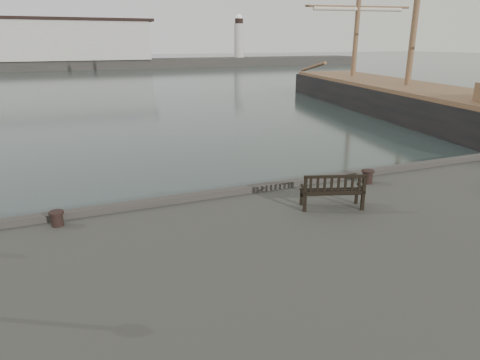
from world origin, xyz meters
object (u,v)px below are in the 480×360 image
(bollard_right, at_px, (368,177))
(tall_ship_main, at_px, (405,105))
(bollard_left, at_px, (57,219))
(bench, at_px, (332,197))

(bollard_right, distance_m, tall_ship_main, 25.70)
(bollard_left, relative_size, bollard_right, 0.88)
(bench, bearing_deg, bollard_right, 49.92)
(bench, relative_size, bollard_left, 4.72)
(bench, relative_size, tall_ship_main, 0.05)
(bench, distance_m, bollard_left, 7.16)
(bollard_right, bearing_deg, tall_ship_main, 44.28)
(bollard_right, bearing_deg, bench, -149.35)
(bench, bearing_deg, bollard_left, -173.84)
(bollard_left, xyz_separation_m, tall_ship_main, (27.67, 17.67, -1.06))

